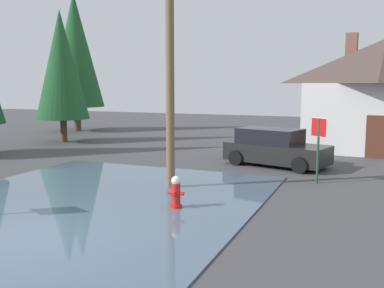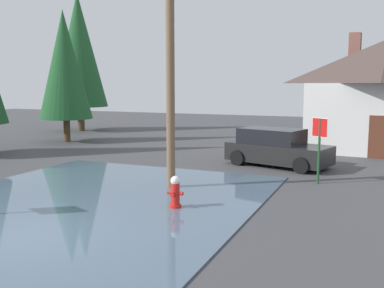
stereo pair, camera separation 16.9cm
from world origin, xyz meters
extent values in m
cube|color=#424244|center=(0.00, 0.00, -0.05)|extent=(80.00, 80.00, 0.10)
cube|color=#4C6075|center=(-0.54, 2.01, 0.02)|extent=(9.49, 13.31, 0.04)
cylinder|color=red|center=(2.06, 3.49, 0.06)|extent=(0.33, 0.33, 0.11)
cylinder|color=red|center=(2.06, 3.49, 0.41)|extent=(0.24, 0.24, 0.61)
sphere|color=white|center=(2.06, 3.49, 0.79)|extent=(0.26, 0.26, 0.26)
cylinder|color=red|center=(1.88, 3.49, 0.44)|extent=(0.11, 0.10, 0.10)
cylinder|color=red|center=(2.23, 3.49, 0.44)|extent=(0.11, 0.10, 0.10)
cylinder|color=red|center=(2.06, 3.32, 0.44)|extent=(0.12, 0.11, 0.12)
cylinder|color=brown|center=(0.91, 5.63, 4.62)|extent=(0.28, 0.28, 9.25)
cylinder|color=#1E4C28|center=(5.33, 8.21, 1.14)|extent=(0.08, 0.08, 2.27)
cube|color=white|center=(5.33, 8.21, 1.96)|extent=(0.56, 0.38, 0.66)
cube|color=red|center=(5.33, 8.21, 1.96)|extent=(0.54, 0.36, 0.62)
cube|color=brown|center=(5.83, 18.66, 5.18)|extent=(0.64, 0.64, 2.04)
cube|color=#592D1E|center=(7.30, 14.60, 1.00)|extent=(1.00, 0.14, 2.00)
cube|color=black|center=(3.37, 10.96, 0.56)|extent=(4.58, 2.89, 0.77)
cube|color=black|center=(3.04, 11.06, 1.26)|extent=(2.89, 2.22, 0.63)
cylinder|color=black|center=(5.00, 11.45, 0.32)|extent=(0.68, 0.38, 0.64)
cylinder|color=black|center=(4.52, 9.70, 0.32)|extent=(0.68, 0.38, 0.64)
cylinder|color=black|center=(2.22, 12.22, 0.32)|extent=(0.68, 0.38, 0.64)
cylinder|color=black|center=(1.73, 10.48, 0.32)|extent=(0.68, 0.38, 0.64)
cylinder|color=#4C3823|center=(-13.08, 19.47, 0.90)|extent=(0.50, 0.50, 1.79)
cone|color=#1E5128|center=(-13.08, 19.47, 5.88)|extent=(3.99, 3.99, 8.17)
cylinder|color=#4C3823|center=(-9.94, 13.91, 0.69)|extent=(0.39, 0.39, 1.39)
cone|color=#1E5128|center=(-9.94, 13.91, 4.56)|extent=(3.09, 3.09, 6.33)
camera|label=1|loc=(6.90, -7.28, 3.43)|focal=40.97mm
camera|label=2|loc=(7.06, -7.22, 3.43)|focal=40.97mm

